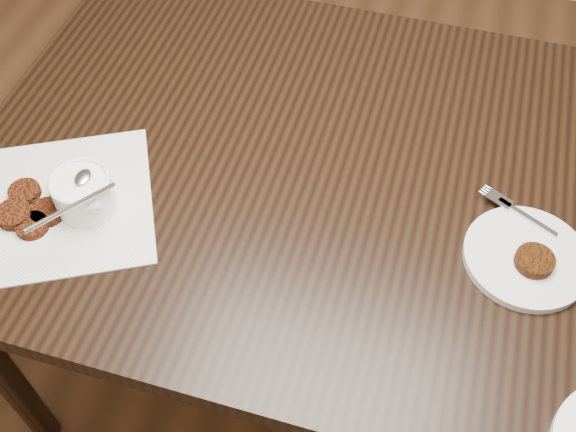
% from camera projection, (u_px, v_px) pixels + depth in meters
% --- Properties ---
extents(floor, '(4.00, 4.00, 0.00)m').
position_uv_depth(floor, '(300.00, 411.00, 1.75)').
color(floor, brown).
rests_on(floor, ground).
extents(table, '(1.51, 0.97, 0.75)m').
position_uv_depth(table, '(356.00, 284.00, 1.54)').
color(table, black).
rests_on(table, floor).
extents(napkin, '(0.42, 0.42, 0.00)m').
position_uv_depth(napkin, '(62.00, 205.00, 1.20)').
color(napkin, white).
rests_on(napkin, table).
extents(sauce_ramekin, '(0.18, 0.18, 0.14)m').
position_uv_depth(sauce_ramekin, '(79.00, 180.00, 1.14)').
color(sauce_ramekin, white).
rests_on(sauce_ramekin, napkin).
extents(patty_cluster, '(0.25, 0.25, 0.02)m').
position_uv_depth(patty_cluster, '(31.00, 208.00, 1.18)').
color(patty_cluster, '#61200C').
rests_on(patty_cluster, napkin).
extents(plate_with_patty, '(0.28, 0.28, 0.03)m').
position_uv_depth(plate_with_patty, '(527.00, 255.00, 1.12)').
color(plate_with_patty, silver).
rests_on(plate_with_patty, table).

